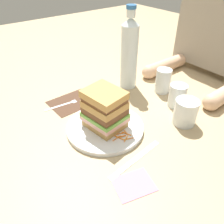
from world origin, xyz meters
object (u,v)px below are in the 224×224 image
object	(u,v)px
main_plate	(105,127)
sandwich	(104,109)
napkin_dark	(72,102)
knife	(134,160)
napkin_pink	(134,184)
juice_glass	(185,113)
empty_tumbler_1	(177,96)
fork	(67,103)
empty_tumbler_0	(163,81)
water_bottle	(129,53)

from	to	relation	value
main_plate	sandwich	bearing A→B (deg)	-127.78
napkin_dark	knife	bearing A→B (deg)	-2.05
sandwich	napkin_pink	xyz separation A→B (m)	(0.22, -0.07, -0.08)
main_plate	juice_glass	size ratio (longest dim) A/B	2.86
napkin_dark	juice_glass	size ratio (longest dim) A/B	1.90
main_plate	napkin_dark	xyz separation A→B (m)	(-0.21, -0.00, -0.01)
main_plate	napkin_pink	distance (m)	0.23
juice_glass	empty_tumbler_1	world-z (taller)	juice_glass
fork	knife	xyz separation A→B (m)	(0.37, 0.01, -0.00)
main_plate	empty_tumbler_1	size ratio (longest dim) A/B	2.92
napkin_dark	sandwich	bearing A→B (deg)	1.16
juice_glass	empty_tumbler_0	size ratio (longest dim) A/B	0.89
napkin_dark	napkin_pink	world-z (taller)	same
napkin_dark	empty_tumbler_0	size ratio (longest dim) A/B	1.70
empty_tumbler_1	sandwich	bearing A→B (deg)	-100.35
juice_glass	empty_tumbler_1	bearing A→B (deg)	143.32
empty_tumbler_0	empty_tumbler_1	xyz separation A→B (m)	(0.10, -0.04, -0.01)
fork	knife	size ratio (longest dim) A/B	0.83
sandwich	juice_glass	xyz separation A→B (m)	(0.14, 0.23, -0.04)
knife	empty_tumbler_0	distance (m)	0.41
sandwich	knife	world-z (taller)	sandwich
napkin_dark	empty_tumbler_0	bearing A→B (deg)	65.02
main_plate	napkin_dark	distance (m)	0.21
main_plate	water_bottle	world-z (taller)	water_bottle
napkin_pink	empty_tumbler_0	bearing A→B (deg)	123.81
empty_tumbler_1	napkin_dark	bearing A→B (deg)	-131.03
empty_tumbler_0	empty_tumbler_1	world-z (taller)	empty_tumbler_0
knife	juice_glass	size ratio (longest dim) A/B	2.29
fork	juice_glass	size ratio (longest dim) A/B	1.91
sandwich	water_bottle	bearing A→B (deg)	124.46
juice_glass	water_bottle	distance (m)	0.33
sandwich	water_bottle	world-z (taller)	water_bottle
fork	water_bottle	distance (m)	0.31
sandwich	empty_tumbler_0	distance (m)	0.33
main_plate	juice_glass	distance (m)	0.27
napkin_dark	empty_tumbler_0	xyz separation A→B (m)	(0.16, 0.33, 0.05)
napkin_dark	water_bottle	size ratio (longest dim) A/B	0.51
knife	juice_glass	distance (m)	0.25
main_plate	empty_tumbler_0	distance (m)	0.34
main_plate	napkin_dark	bearing A→B (deg)	-178.79
napkin_dark	napkin_pink	distance (m)	0.43
sandwich	napkin_dark	distance (m)	0.22
napkin_dark	water_bottle	xyz separation A→B (m)	(0.03, 0.25, 0.14)
napkin_pink	knife	bearing A→B (deg)	137.18
empty_tumbler_0	sandwich	bearing A→B (deg)	-81.50
knife	napkin_pink	size ratio (longest dim) A/B	2.04
main_plate	empty_tumbler_0	xyz separation A→B (m)	(-0.05, 0.33, 0.04)
empty_tumbler_0	napkin_pink	distance (m)	0.49
napkin_dark	empty_tumbler_1	world-z (taller)	empty_tumbler_1
napkin_dark	juice_glass	distance (m)	0.42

